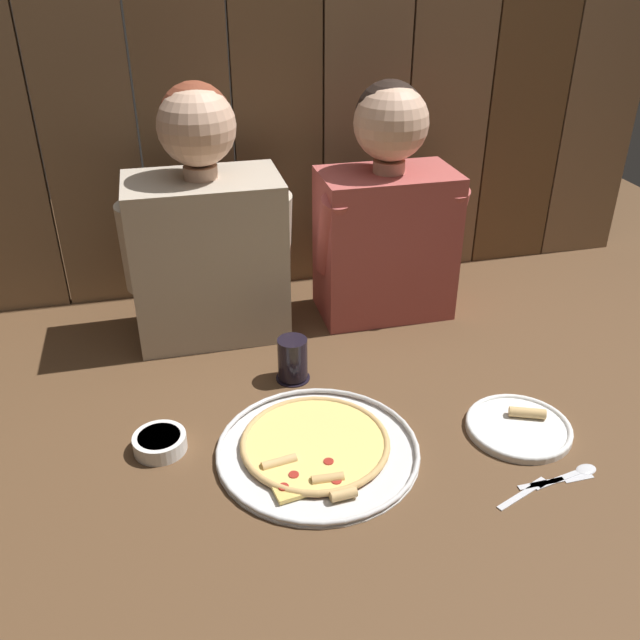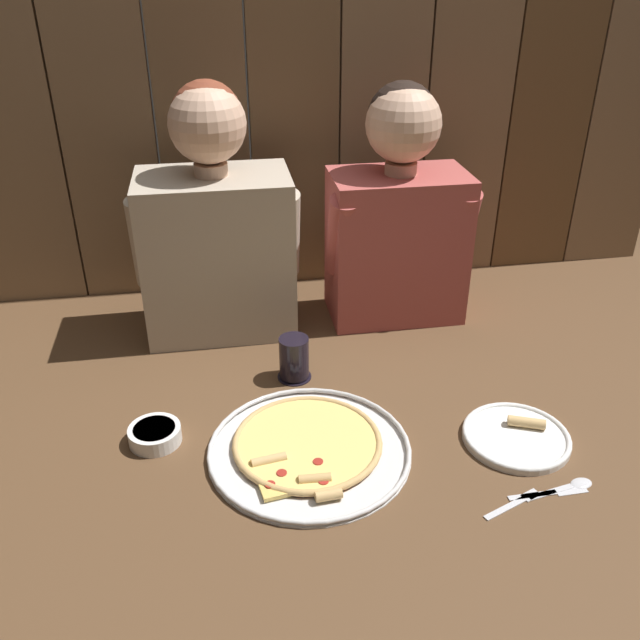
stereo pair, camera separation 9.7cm
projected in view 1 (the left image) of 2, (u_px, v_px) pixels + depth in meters
ground_plane at (342, 412)px, 1.48m from camera, size 3.20×3.20×0.00m
pizza_tray at (316, 448)px, 1.36m from camera, size 0.41×0.41×0.03m
dinner_plate at (519, 426)px, 1.42m from camera, size 0.22×0.22×0.03m
drinking_glass at (293, 360)px, 1.57m from camera, size 0.08×0.08×0.11m
dipping_bowl at (160, 442)px, 1.36m from camera, size 0.11×0.11×0.03m
table_fork at (526, 492)px, 1.26m from camera, size 0.13×0.06×0.01m
table_knife at (556, 480)px, 1.29m from camera, size 0.16×0.02×0.01m
table_spoon at (577, 472)px, 1.31m from camera, size 0.14×0.05×0.01m
diner_left at (206, 230)px, 1.65m from camera, size 0.41×0.23×0.63m
diner_right at (387, 212)px, 1.75m from camera, size 0.38×0.21×0.61m
wooden_backdrop_wall at (276, 61)px, 1.74m from camera, size 2.19×0.03×1.25m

